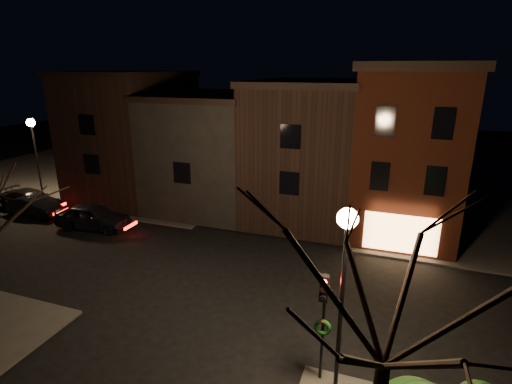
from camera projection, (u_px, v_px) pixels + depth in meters
ground at (231, 278)px, 20.43m from camera, size 120.00×120.00×0.00m
sidewalk_far_left at (137, 163)px, 44.78m from camera, size 30.00×30.00×0.12m
corner_building at (408, 150)px, 24.76m from camera, size 6.50×8.50×10.50m
row_building_a at (308, 149)px, 27.93m from camera, size 7.30×10.30×9.40m
row_building_b at (215, 149)px, 30.40m from camera, size 7.80×10.30×8.40m
row_building_c at (134, 134)px, 32.50m from camera, size 7.30×10.30×9.90m
street_lamp_near at (345, 255)px, 11.50m from camera, size 0.60×0.60×6.48m
street_lamp_far at (33, 137)px, 30.52m from camera, size 0.60×0.60×6.48m
traffic_signal at (323, 312)px, 12.85m from camera, size 0.58×0.38×4.05m
bare_tree_right at (394, 272)px, 8.55m from camera, size 6.40×6.40×8.50m
parked_car_a at (93, 217)px, 26.47m from camera, size 5.17×2.60×1.69m
parked_car_b at (34, 206)px, 28.89m from camera, size 4.24×1.57×1.39m
parked_car_c at (31, 200)px, 29.98m from camera, size 5.38×2.55×1.52m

